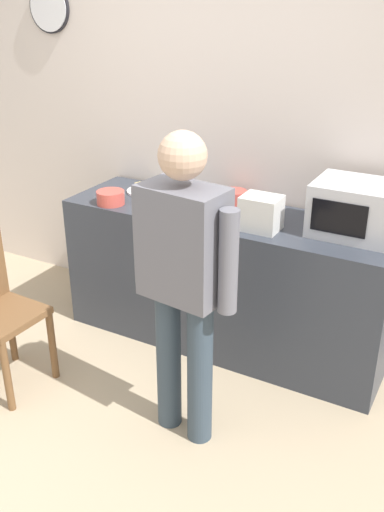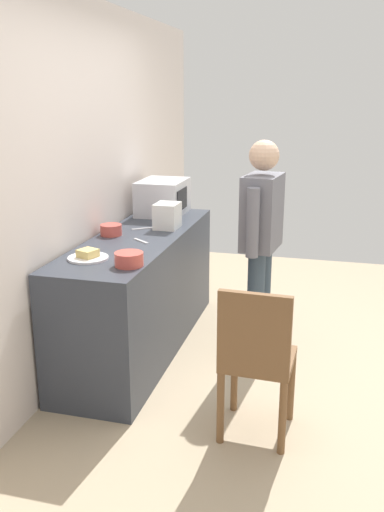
{
  "view_description": "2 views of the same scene",
  "coord_description": "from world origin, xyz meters",
  "px_view_note": "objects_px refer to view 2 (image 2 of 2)",
  "views": [
    {
      "loc": [
        1.64,
        -1.79,
        2.17
      ],
      "look_at": [
        0.21,
        0.8,
        0.79
      ],
      "focal_mm": 40.13,
      "sensor_mm": 36.0,
      "label": 1
    },
    {
      "loc": [
        -3.56,
        -0.19,
        1.95
      ],
      "look_at": [
        0.44,
        0.86,
        0.72
      ],
      "focal_mm": 38.62,
      "sensor_mm": 36.0,
      "label": 2
    }
  ],
  "objects_px": {
    "sandwich_plate": "(88,256)",
    "salad_bowl": "(129,259)",
    "wooden_chair": "(256,357)",
    "toaster": "(167,216)",
    "fork_utensil": "(142,229)",
    "spoon_utensil": "(141,241)",
    "microwave": "(163,197)",
    "cereal_bowl": "(111,230)",
    "person_standing": "(261,232)"
  },
  "relations": [
    {
      "from": "microwave",
      "to": "spoon_utensil",
      "type": "height_order",
      "value": "microwave"
    },
    {
      "from": "salad_bowl",
      "to": "fork_utensil",
      "type": "xyz_separation_m",
      "value": [
        0.93,
        0.25,
        -0.04
      ]
    },
    {
      "from": "salad_bowl",
      "to": "person_standing",
      "type": "xyz_separation_m",
      "value": [
        0.94,
        -0.7,
        -0.01
      ]
    },
    {
      "from": "fork_utensil",
      "to": "spoon_utensil",
      "type": "bearing_deg",
      "value": -161.7
    },
    {
      "from": "microwave",
      "to": "sandwich_plate",
      "type": "distance_m",
      "value": 1.45
    },
    {
      "from": "microwave",
      "to": "cereal_bowl",
      "type": "distance_m",
      "value": 0.85
    },
    {
      "from": "person_standing",
      "to": "wooden_chair",
      "type": "relative_size",
      "value": 1.73
    },
    {
      "from": "spoon_utensil",
      "to": "wooden_chair",
      "type": "height_order",
      "value": "wooden_chair"
    },
    {
      "from": "salad_bowl",
      "to": "wooden_chair",
      "type": "xyz_separation_m",
      "value": [
        -0.25,
        -0.84,
        -0.43
      ]
    },
    {
      "from": "cereal_bowl",
      "to": "spoon_utensil",
      "type": "height_order",
      "value": "cereal_bowl"
    },
    {
      "from": "toaster",
      "to": "spoon_utensil",
      "type": "relative_size",
      "value": 1.29
    },
    {
      "from": "salad_bowl",
      "to": "cereal_bowl",
      "type": "xyz_separation_m",
      "value": [
        0.69,
        0.41,
        -0.0
      ]
    },
    {
      "from": "salad_bowl",
      "to": "person_standing",
      "type": "bearing_deg",
      "value": -36.61
    },
    {
      "from": "spoon_utensil",
      "to": "microwave",
      "type": "bearing_deg",
      "value": 7.91
    },
    {
      "from": "microwave",
      "to": "salad_bowl",
      "type": "distance_m",
      "value": 1.54
    },
    {
      "from": "microwave",
      "to": "fork_utensil",
      "type": "xyz_separation_m",
      "value": [
        -0.59,
        -0.01,
        -0.15
      ]
    },
    {
      "from": "salad_bowl",
      "to": "spoon_utensil",
      "type": "relative_size",
      "value": 1.06
    },
    {
      "from": "microwave",
      "to": "fork_utensil",
      "type": "height_order",
      "value": "microwave"
    },
    {
      "from": "spoon_utensil",
      "to": "wooden_chair",
      "type": "bearing_deg",
      "value": -130.1
    },
    {
      "from": "sandwich_plate",
      "to": "toaster",
      "type": "relative_size",
      "value": 1.19
    },
    {
      "from": "sandwich_plate",
      "to": "wooden_chair",
      "type": "xyz_separation_m",
      "value": [
        -0.32,
        -1.15,
        -0.41
      ]
    },
    {
      "from": "microwave",
      "to": "person_standing",
      "type": "distance_m",
      "value": 1.12
    },
    {
      "from": "sandwich_plate",
      "to": "person_standing",
      "type": "distance_m",
      "value": 1.33
    },
    {
      "from": "salad_bowl",
      "to": "wooden_chair",
      "type": "bearing_deg",
      "value": -106.48
    },
    {
      "from": "sandwich_plate",
      "to": "salad_bowl",
      "type": "height_order",
      "value": "salad_bowl"
    },
    {
      "from": "cereal_bowl",
      "to": "salad_bowl",
      "type": "bearing_deg",
      "value": -149.34
    },
    {
      "from": "sandwich_plate",
      "to": "spoon_utensil",
      "type": "distance_m",
      "value": 0.53
    },
    {
      "from": "salad_bowl",
      "to": "fork_utensil",
      "type": "height_order",
      "value": "salad_bowl"
    },
    {
      "from": "toaster",
      "to": "spoon_utensil",
      "type": "bearing_deg",
      "value": 172.02
    },
    {
      "from": "microwave",
      "to": "fork_utensil",
      "type": "distance_m",
      "value": 0.61
    },
    {
      "from": "wooden_chair",
      "to": "fork_utensil",
      "type": "bearing_deg",
      "value": 42.81
    },
    {
      "from": "cereal_bowl",
      "to": "wooden_chair",
      "type": "xyz_separation_m",
      "value": [
        -0.94,
        -1.25,
        -0.43
      ]
    },
    {
      "from": "sandwich_plate",
      "to": "cereal_bowl",
      "type": "xyz_separation_m",
      "value": [
        0.62,
        0.1,
        0.02
      ]
    },
    {
      "from": "sandwich_plate",
      "to": "cereal_bowl",
      "type": "height_order",
      "value": "cereal_bowl"
    },
    {
      "from": "microwave",
      "to": "toaster",
      "type": "relative_size",
      "value": 2.27
    },
    {
      "from": "cereal_bowl",
      "to": "microwave",
      "type": "bearing_deg",
      "value": -10.18
    },
    {
      "from": "salad_bowl",
      "to": "fork_utensil",
      "type": "distance_m",
      "value": 0.96
    },
    {
      "from": "sandwich_plate",
      "to": "salad_bowl",
      "type": "xyz_separation_m",
      "value": [
        -0.07,
        -0.31,
        0.02
      ]
    },
    {
      "from": "microwave",
      "to": "person_standing",
      "type": "relative_size",
      "value": 0.31
    },
    {
      "from": "microwave",
      "to": "sandwich_plate",
      "type": "height_order",
      "value": "microwave"
    },
    {
      "from": "person_standing",
      "to": "wooden_chair",
      "type": "height_order",
      "value": "person_standing"
    },
    {
      "from": "toaster",
      "to": "wooden_chair",
      "type": "relative_size",
      "value": 0.23
    },
    {
      "from": "toaster",
      "to": "wooden_chair",
      "type": "bearing_deg",
      "value": -144.26
    },
    {
      "from": "microwave",
      "to": "person_standing",
      "type": "height_order",
      "value": "person_standing"
    },
    {
      "from": "person_standing",
      "to": "toaster",
      "type": "bearing_deg",
      "value": 84.18
    },
    {
      "from": "cereal_bowl",
      "to": "spoon_utensil",
      "type": "distance_m",
      "value": 0.31
    },
    {
      "from": "toaster",
      "to": "fork_utensil",
      "type": "distance_m",
      "value": 0.22
    },
    {
      "from": "spoon_utensil",
      "to": "person_standing",
      "type": "distance_m",
      "value": 0.9
    },
    {
      "from": "microwave",
      "to": "wooden_chair",
      "type": "height_order",
      "value": "microwave"
    },
    {
      "from": "salad_bowl",
      "to": "wooden_chair",
      "type": "distance_m",
      "value": 0.98
    }
  ]
}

